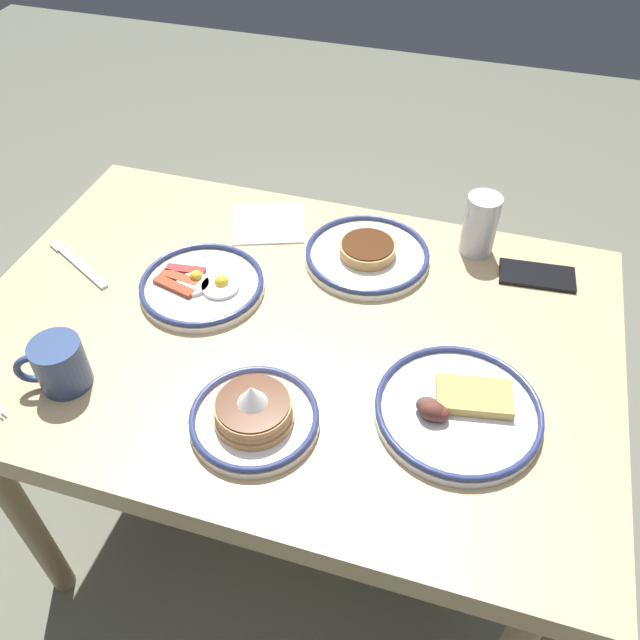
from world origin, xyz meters
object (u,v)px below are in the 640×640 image
Objects in this scene: paper_napkin at (268,224)px; plate_near_main at (202,285)px; cell_phone at (537,275)px; fork_far at (78,264)px; drinking_glass at (480,227)px; plate_far_side at (458,409)px; plate_far_companion at (254,415)px; plate_center_pancakes at (367,254)px; coffee_mug at (59,364)px.

plate_near_main is at bearing 78.44° from paper_napkin.
cell_phone is 0.80× the size of fork_far.
drinking_glass is 0.88× the size of cell_phone.
plate_far_side is at bearing 139.80° from paper_napkin.
drinking_glass is at bearing -117.13° from plate_far_companion.
plate_center_pancakes is 0.94× the size of plate_far_side.
plate_far_companion reaches higher than plate_near_main.
coffee_mug is at bearing 71.57° from paper_napkin.
drinking_glass is (-0.60, -0.55, 0.01)m from coffee_mug.
drinking_glass is at bearing -155.06° from plate_center_pancakes.
cell_phone is at bearing -159.81° from plate_near_main.
drinking_glass is at bearing -150.43° from plate_near_main.
drinking_glass reaches higher than plate_far_side.
plate_far_side is 1.76× the size of paper_napkin.
plate_center_pancakes reaches higher than cell_phone.
plate_near_main is at bearing -51.82° from plate_far_companion.
cell_phone reaches higher than paper_napkin.
drinking_glass is 0.80m from fork_far.
cell_phone is (-0.33, -0.04, -0.01)m from plate_center_pancakes.
plate_far_side reaches higher than plate_center_pancakes.
cell_phone is (-0.61, -0.22, -0.01)m from plate_near_main.
plate_center_pancakes is 1.65× the size of paper_napkin.
plate_far_side is (-0.51, 0.15, 0.00)m from plate_near_main.
plate_near_main is 0.89× the size of plate_far_side.
plate_center_pancakes reaches higher than plate_near_main.
drinking_glass is (-0.20, -0.09, 0.04)m from plate_center_pancakes.
paper_napkin is (0.56, -0.01, -0.00)m from cell_phone.
plate_center_pancakes is at bearing -161.53° from fork_far.
drinking_glass reaches higher than plate_near_main.
plate_far_side is at bearing -160.24° from plate_far_companion.
paper_napkin is at bearing -5.88° from cell_phone.
paper_napkin is 0.39m from fork_far.
drinking_glass reaches higher than coffee_mug.
plate_near_main reaches higher than cell_phone.
fork_far is (0.54, 0.18, -0.01)m from plate_center_pancakes.
plate_near_main is 0.30m from coffee_mug.
plate_center_pancakes is 1.22× the size of plate_far_companion.
drinking_glass reaches higher than paper_napkin.
cell_phone is at bearing 178.99° from paper_napkin.
fork_far is (0.77, -0.15, -0.01)m from plate_far_side.
fork_far is at bearing 0.76° from plate_near_main.
paper_napkin is (0.46, -0.39, -0.01)m from plate_far_side.
plate_far_side is 1.47× the size of fork_far.
cell_phone is 0.96× the size of paper_napkin.
drinking_glass is at bearing -159.72° from fork_far.
plate_center_pancakes is 0.40m from plate_far_side.
paper_napkin is at bearing -143.06° from fork_far.
plate_center_pancakes is at bearing -99.16° from plate_far_companion.
plate_near_main is 0.95× the size of plate_center_pancakes.
coffee_mug reaches higher than plate_far_companion.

